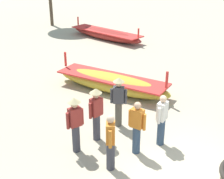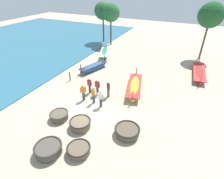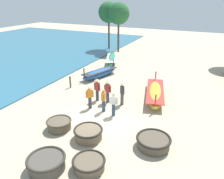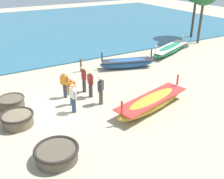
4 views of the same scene
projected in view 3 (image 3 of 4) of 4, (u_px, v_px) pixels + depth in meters
ground_plane at (94, 122)px, 13.05m from camera, size 80.00×80.00×0.00m
coracle_weathered at (153, 142)px, 10.82m from camera, size 1.75×1.75×0.56m
coracle_upturned at (89, 164)px, 9.44m from camera, size 1.47×1.47×0.50m
coracle_front_left at (88, 133)px, 11.45m from camera, size 1.55×1.55×0.60m
coracle_far_left at (47, 163)px, 9.40m from camera, size 1.69×1.69×0.62m
coracle_center at (59, 124)px, 12.29m from camera, size 1.42×1.42×0.56m
long_boat_ochre_hull at (100, 73)px, 20.14m from camera, size 2.11×4.13×1.30m
long_boat_blue_hull at (112, 58)px, 24.86m from camera, size 3.05×5.44×1.30m
long_boat_white_hull at (155, 93)px, 16.08m from camera, size 2.38×5.14×1.27m
fisherman_hauling at (122, 92)px, 14.80m from camera, size 0.38×0.44×1.67m
fisherman_by_coracle at (90, 97)px, 14.36m from camera, size 0.41×0.39×1.57m
fisherman_standing_right at (108, 90)px, 15.11m from camera, size 0.53×0.36×1.67m
fisherman_crouching at (97, 88)px, 15.40m from camera, size 0.52×0.36×1.67m
fisherman_standing_left at (114, 104)px, 13.47m from camera, size 0.52×0.29×1.57m
fisherman_with_hat at (104, 100)px, 13.98m from camera, size 0.28×0.52×1.57m
mooring_post_shoreline at (70, 82)px, 17.79m from camera, size 0.14×0.14×0.98m
tree_tall_back at (109, 12)px, 28.98m from camera, size 2.77×2.77×6.31m
tree_leftmost at (119, 14)px, 27.46m from camera, size 2.76×2.76×6.28m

